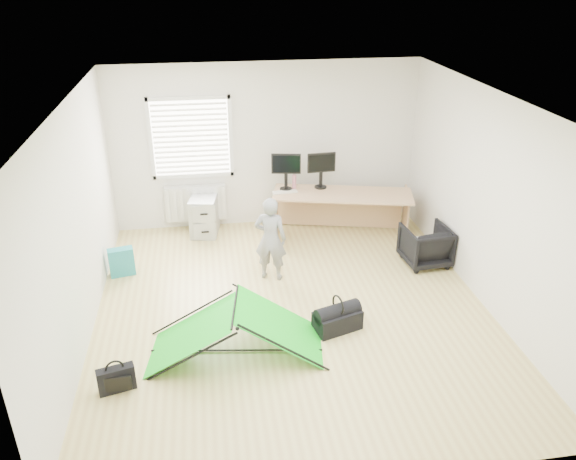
{
  "coord_description": "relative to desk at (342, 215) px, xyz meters",
  "views": [
    {
      "loc": [
        -0.99,
        -6.04,
        4.11
      ],
      "look_at": [
        0.0,
        0.4,
        0.95
      ],
      "focal_mm": 35.0,
      "sensor_mm": 36.0,
      "label": 1
    }
  ],
  "objects": [
    {
      "name": "kite",
      "position": [
        -1.9,
        -2.76,
        -0.07
      ],
      "size": [
        2.09,
        1.15,
        0.62
      ],
      "primitive_type": null,
      "rotation": [
        0.0,
        0.0,
        -0.15
      ],
      "color": "#13CF1E",
      "rests_on": "ground"
    },
    {
      "name": "monitor_right",
      "position": [
        -0.3,
        0.3,
        0.59
      ],
      "size": [
        0.46,
        0.13,
        0.43
      ],
      "primitive_type": "cube",
      "rotation": [
        0.0,
        0.0,
        0.07
      ],
      "color": "black",
      "rests_on": "desk"
    },
    {
      "name": "thermos",
      "position": [
        -0.73,
        0.32,
        0.49
      ],
      "size": [
        0.08,
        0.08,
        0.24
      ],
      "primitive_type": "cylinder",
      "rotation": [
        0.0,
        0.0,
        -0.27
      ],
      "color": "#AA5F6C",
      "rests_on": "desk"
    },
    {
      "name": "desk",
      "position": [
        0.0,
        0.0,
        0.0
      ],
      "size": [
        2.3,
        1.2,
        0.75
      ],
      "primitive_type": "cube",
      "rotation": [
        0.0,
        0.0,
        -0.24
      ],
      "color": "tan",
      "rests_on": "ground"
    },
    {
      "name": "filing_cabinet",
      "position": [
        -2.2,
        0.43,
        -0.05
      ],
      "size": [
        0.5,
        0.61,
        0.64
      ],
      "primitive_type": "cube",
      "rotation": [
        0.0,
        0.0,
        -0.17
      ],
      "color": "#A5A8AA",
      "rests_on": "ground"
    },
    {
      "name": "window",
      "position": [
        -2.32,
        0.71,
        1.18
      ],
      "size": [
        1.2,
        0.06,
        1.2
      ],
      "primitive_type": "cube",
      "color": "silver",
      "rests_on": "back_wall"
    },
    {
      "name": "office_chair",
      "position": [
        1.01,
        -1.08,
        -0.08
      ],
      "size": [
        0.69,
        0.71,
        0.59
      ],
      "primitive_type": "imported",
      "rotation": [
        0.0,
        0.0,
        3.23
      ],
      "color": "black",
      "rests_on": "ground"
    },
    {
      "name": "keyboard",
      "position": [
        -0.9,
        0.18,
        0.38
      ],
      "size": [
        0.4,
        0.17,
        0.02
      ],
      "primitive_type": "cube",
      "rotation": [
        0.0,
        0.0,
        0.09
      ],
      "color": "beige",
      "rests_on": "desk"
    },
    {
      "name": "laptop_bag",
      "position": [
        -3.19,
        -3.22,
        -0.23
      ],
      "size": [
        0.4,
        0.21,
        0.29
      ],
      "primitive_type": "cube",
      "rotation": [
        0.0,
        0.0,
        0.25
      ],
      "color": "black",
      "rests_on": "ground"
    },
    {
      "name": "person",
      "position": [
        -1.3,
        -1.15,
        0.24
      ],
      "size": [
        0.52,
        0.42,
        1.23
      ],
      "primitive_type": "imported",
      "rotation": [
        0.0,
        0.0,
        2.81
      ],
      "color": "gray",
      "rests_on": "ground"
    },
    {
      "name": "ground",
      "position": [
        -1.12,
        -2.0,
        -0.37
      ],
      "size": [
        5.5,
        5.5,
        0.0
      ],
      "primitive_type": "plane",
      "color": "tan",
      "rests_on": "ground"
    },
    {
      "name": "white_box",
      "position": [
        -3.27,
        -3.06,
        -0.33
      ],
      "size": [
        0.13,
        0.13,
        0.1
      ],
      "primitive_type": "cube",
      "rotation": [
        0.0,
        0.0,
        0.44
      ],
      "color": "silver",
      "rests_on": "ground"
    },
    {
      "name": "monitor_left",
      "position": [
        -0.87,
        0.3,
        0.6
      ],
      "size": [
        0.48,
        0.18,
        0.44
      ],
      "primitive_type": "cube",
      "rotation": [
        0.0,
        0.0,
        -0.17
      ],
      "color": "black",
      "rests_on": "desk"
    },
    {
      "name": "storage_crate",
      "position": [
        1.09,
        -0.92,
        -0.24
      ],
      "size": [
        0.55,
        0.46,
        0.26
      ],
      "primitive_type": "cube",
      "rotation": [
        0.0,
        0.0,
        -0.32
      ],
      "color": "white",
      "rests_on": "ground"
    },
    {
      "name": "duffel_bag",
      "position": [
        -0.66,
        -2.51,
        -0.25
      ],
      "size": [
        0.63,
        0.45,
        0.25
      ],
      "primitive_type": "cube",
      "rotation": [
        0.0,
        0.0,
        0.32
      ],
      "color": "black",
      "rests_on": "ground"
    },
    {
      "name": "tote_bag",
      "position": [
        -3.4,
        -0.75,
        -0.17
      ],
      "size": [
        0.37,
        0.22,
        0.42
      ],
      "primitive_type": "cube",
      "rotation": [
        0.0,
        0.0,
        0.21
      ],
      "color": "teal",
      "rests_on": "ground"
    },
    {
      "name": "radiator",
      "position": [
        -2.32,
        0.67,
        0.08
      ],
      "size": [
        1.0,
        0.12,
        0.6
      ],
      "primitive_type": "cube",
      "color": "silver",
      "rests_on": "back_wall"
    },
    {
      "name": "back_wall",
      "position": [
        -1.12,
        0.75,
        0.98
      ],
      "size": [
        5.0,
        0.02,
        2.7
      ],
      "primitive_type": "cube",
      "color": "silver",
      "rests_on": "ground"
    }
  ]
}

